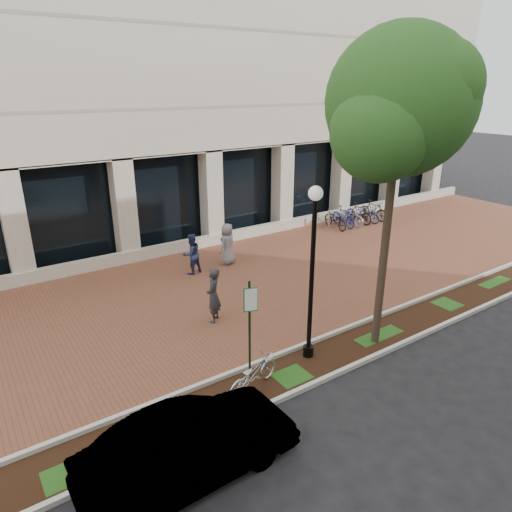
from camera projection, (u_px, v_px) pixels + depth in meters
ground at (230, 288)px, 16.42m from camera, size 120.00×120.00×0.00m
brick_plaza at (230, 288)px, 16.42m from camera, size 40.00×9.00×0.01m
planting_strip at (330, 356)px, 12.35m from camera, size 40.00×1.50×0.01m
curb_plaza_side at (312, 342)px, 12.91m from camera, size 40.00×0.12×0.12m
curb_street_side at (351, 367)px, 11.75m from camera, size 40.00×0.12×0.12m
near_office_building at (109, 11)px, 20.97m from camera, size 40.00×12.12×16.00m
parking_sign at (250, 318)px, 10.88m from camera, size 0.34×0.07×2.63m
lamppost at (312, 266)px, 11.43m from camera, size 0.36×0.36×4.66m
street_tree at (400, 112)px, 10.88m from camera, size 4.26×3.55×8.28m
locked_bicycle at (253, 374)px, 10.86m from camera, size 1.76×1.02×0.88m
pedestrian_left at (213, 295)px, 13.85m from camera, size 0.75×0.75×1.76m
pedestrian_mid at (191, 254)px, 17.45m from camera, size 0.87×0.73×1.60m
pedestrian_right at (228, 244)px, 18.37m from camera, size 0.98×0.85×1.70m
bollard at (329, 219)px, 23.07m from camera, size 0.12×0.12×0.97m
bike_rack_cluster at (355, 215)px, 23.77m from camera, size 3.54×1.88×1.05m
sedan_near_curb at (191, 447)px, 8.35m from camera, size 4.14×1.54×1.35m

